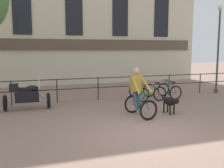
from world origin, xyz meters
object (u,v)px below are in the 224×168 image
(cyclist_with_bike, at_px, (138,94))
(dog, at_px, (170,102))
(parked_motorcycle, at_px, (27,95))
(street_lamp, at_px, (218,44))
(parked_bicycle_mid_right, at_px, (169,91))
(parked_bicycle_mid_left, at_px, (154,91))
(parked_bicycle_near_lamp, at_px, (139,92))

(cyclist_with_bike, relative_size, dog, 1.67)
(cyclist_with_bike, height_order, parked_motorcycle, cyclist_with_bike)
(dog, height_order, street_lamp, street_lamp)
(dog, distance_m, parked_bicycle_mid_right, 3.18)
(parked_bicycle_mid_left, height_order, street_lamp, street_lamp)
(parked_bicycle_near_lamp, distance_m, parked_bicycle_mid_left, 0.80)
(parked_bicycle_near_lamp, distance_m, street_lamp, 5.31)
(parked_bicycle_mid_right, bearing_deg, street_lamp, -173.26)
(cyclist_with_bike, height_order, dog, cyclist_with_bike)
(dog, distance_m, street_lamp, 6.18)
(dog, height_order, parked_bicycle_mid_right, parked_bicycle_mid_right)
(parked_bicycle_mid_right, height_order, street_lamp, street_lamp)
(parked_motorcycle, xyz_separation_m, parked_bicycle_mid_left, (5.73, 0.32, -0.20))
(dog, distance_m, parked_bicycle_near_lamp, 2.74)
(street_lamp, bearing_deg, cyclist_with_bike, -153.03)
(street_lamp, bearing_deg, parked_bicycle_mid_right, -171.03)
(dog, relative_size, street_lamp, 0.22)
(parked_bicycle_mid_right, bearing_deg, cyclist_with_bike, 40.01)
(parked_bicycle_mid_left, xyz_separation_m, street_lamp, (3.99, 0.50, 2.22))
(cyclist_with_bike, distance_m, parked_bicycle_mid_left, 3.26)
(parked_bicycle_near_lamp, xyz_separation_m, parked_bicycle_mid_left, (0.80, -0.00, 0.00))
(parked_bicycle_mid_left, bearing_deg, dog, 73.62)
(parked_motorcycle, xyz_separation_m, parked_bicycle_mid_right, (6.53, 0.32, -0.20))
(dog, bearing_deg, parked_motorcycle, 149.08)
(parked_bicycle_mid_left, xyz_separation_m, parked_bicycle_mid_right, (0.80, 0.00, -0.00))
(parked_bicycle_mid_right, bearing_deg, dog, 57.09)
(street_lamp, bearing_deg, parked_bicycle_mid_left, -172.82)
(parked_bicycle_mid_left, relative_size, street_lamp, 0.24)
(parked_motorcycle, bearing_deg, parked_bicycle_mid_right, -85.06)
(dog, height_order, parked_motorcycle, parked_motorcycle)
(cyclist_with_bike, xyz_separation_m, parked_bicycle_near_lamp, (1.20, 2.55, -0.41))
(dog, distance_m, parked_motorcycle, 5.47)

